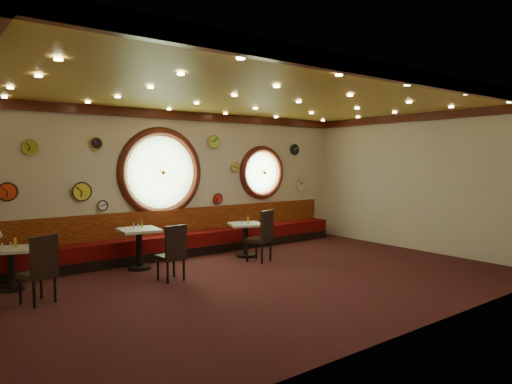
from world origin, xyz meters
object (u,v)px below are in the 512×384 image
object	(u,v)px
chair_b	(173,249)
condiment_a_pepper	(11,245)
condiment_b_salt	(134,226)
condiment_c_bottle	(248,219)
chair_a	(41,265)
chair_c	(263,232)
condiment_c_pepper	(248,222)
table_b	(139,244)
condiment_a_salt	(2,246)
condiment_a_bottle	(16,242)
table_c	(246,236)
condiment_b_bottle	(142,224)
table_a	(11,264)
condiment_c_salt	(242,221)
condiment_b_pepper	(138,226)

from	to	relation	value
chair_b	condiment_a_pepper	bearing A→B (deg)	150.18
condiment_b_salt	condiment_c_bottle	size ratio (longest dim) A/B	0.62
chair_a	condiment_c_bottle	distance (m)	4.53
chair_c	condiment_c_pepper	distance (m)	0.60
chair_b	condiment_c_bottle	size ratio (longest dim) A/B	3.48
table_b	chair_a	bearing A→B (deg)	-149.38
condiment_a_salt	condiment_c_pepper	size ratio (longest dim) A/B	0.98
chair_b	condiment_a_salt	world-z (taller)	chair_b
condiment_b_salt	condiment_a_bottle	distance (m)	2.09
chair_a	condiment_a_pepper	world-z (taller)	chair_a
table_c	condiment_c_bottle	xyz separation A→B (m)	(0.09, 0.03, 0.36)
condiment_b_salt	condiment_a_pepper	size ratio (longest dim) A/B	1.15
condiment_a_salt	condiment_b_bottle	bearing A→B (deg)	3.40
table_c	condiment_b_bottle	bearing A→B (deg)	168.81
table_a	condiment_c_pepper	world-z (taller)	condiment_c_pepper
condiment_a_pepper	condiment_a_salt	bearing A→B (deg)	134.08
chair_c	condiment_a_bottle	distance (m)	4.55
condiment_c_salt	condiment_b_pepper	size ratio (longest dim) A/B	1.08
table_a	condiment_b_bottle	world-z (taller)	condiment_b_bottle
chair_a	condiment_c_bottle	size ratio (longest dim) A/B	3.59
condiment_c_salt	chair_a	bearing A→B (deg)	-167.96
condiment_a_salt	condiment_a_bottle	size ratio (longest dim) A/B	0.55
table_c	condiment_a_bottle	bearing A→B (deg)	176.51
condiment_b_salt	condiment_b_bottle	size ratio (longest dim) A/B	0.77
table_a	table_c	world-z (taller)	table_c
chair_b	condiment_a_pepper	world-z (taller)	chair_b
condiment_c_salt	condiment_b_bottle	bearing A→B (deg)	169.06
table_b	condiment_a_salt	xyz separation A→B (m)	(-2.34, -0.02, 0.23)
chair_c	condiment_a_salt	bearing A→B (deg)	147.39
condiment_b_salt	condiment_b_bottle	world-z (taller)	condiment_b_bottle
chair_c	condiment_b_salt	xyz separation A→B (m)	(-2.37, 1.05, 0.23)
table_c	condiment_c_pepper	bearing A→B (deg)	-83.10
chair_c	chair_a	bearing A→B (deg)	161.89
table_b	chair_c	xyz separation A→B (m)	(2.30, -0.96, 0.12)
chair_c	condiment_c_salt	size ratio (longest dim) A/B	6.25
table_a	condiment_b_salt	world-z (taller)	condiment_b_salt
condiment_c_salt	condiment_c_pepper	xyz separation A→B (m)	(0.10, -0.09, -0.01)
table_c	condiment_b_bottle	distance (m)	2.29
condiment_c_salt	table_b	bearing A→B (deg)	172.68
table_c	chair_c	distance (m)	0.66
condiment_c_bottle	condiment_a_salt	bearing A→B (deg)	176.88
table_b	condiment_c_salt	world-z (taller)	condiment_c_salt
chair_a	condiment_c_pepper	distance (m)	4.43
chair_a	condiment_a_salt	size ratio (longest dim) A/B	7.35
condiment_b_pepper	condiment_c_salt	bearing A→B (deg)	-7.90
condiment_b_pepper	condiment_b_bottle	distance (m)	0.16
condiment_b_pepper	condiment_a_bottle	world-z (taller)	condiment_b_pepper
table_b	condiment_b_bottle	world-z (taller)	condiment_b_bottle
condiment_a_pepper	condiment_a_bottle	distance (m)	0.13
condiment_b_salt	chair_b	bearing A→B (deg)	-82.20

